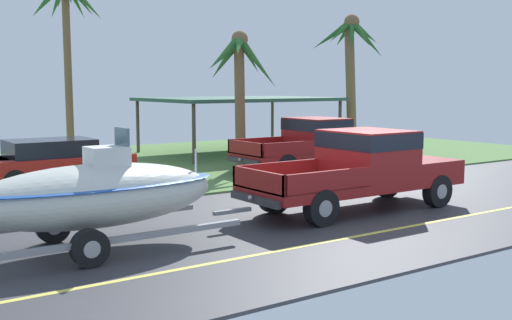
# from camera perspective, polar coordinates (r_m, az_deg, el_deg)

# --- Properties ---
(ground) EXTENTS (36.00, 22.00, 0.11)m
(ground) POSITION_cam_1_polar(r_m,az_deg,el_deg) (21.76, -7.48, -1.21)
(ground) COLOR #38383D
(pickup_truck_towing) EXTENTS (5.95, 1.98, 1.91)m
(pickup_truck_towing) POSITION_cam_1_polar(r_m,az_deg,el_deg) (15.52, 9.90, -0.50)
(pickup_truck_towing) COLOR maroon
(pickup_truck_towing) RESTS_ON ground
(boat_on_trailer) EXTENTS (5.98, 2.20, 2.22)m
(boat_on_trailer) POSITION_cam_1_polar(r_m,az_deg,el_deg) (11.81, -14.32, -3.07)
(boat_on_trailer) COLOR gray
(boat_on_trailer) RESTS_ON ground
(parked_pickup_background) EXTENTS (5.52, 2.06, 1.85)m
(parked_pickup_background) POSITION_cam_1_polar(r_m,az_deg,el_deg) (22.09, 5.39, 1.65)
(parked_pickup_background) COLOR maroon
(parked_pickup_background) RESTS_ON ground
(parked_sedan_near) EXTENTS (4.33, 1.88, 1.38)m
(parked_sedan_near) POSITION_cam_1_polar(r_m,az_deg,el_deg) (19.93, -17.56, -0.23)
(parked_sedan_near) COLOR #B21E19
(parked_sedan_near) RESTS_ON ground
(carport_awning) EXTENTS (7.77, 5.48, 2.44)m
(carport_awning) POSITION_cam_1_polar(r_m,az_deg,el_deg) (27.59, -1.55, 5.42)
(carport_awning) COLOR #4C4238
(carport_awning) RESTS_ON ground
(palm_tree_near_left) EXTENTS (2.98, 2.65, 7.16)m
(palm_tree_near_left) POSITION_cam_1_polar(r_m,az_deg,el_deg) (25.59, -16.82, 12.47)
(palm_tree_near_left) COLOR brown
(palm_tree_near_left) RESTS_ON ground
(palm_tree_near_right) EXTENTS (2.67, 2.85, 4.90)m
(palm_tree_near_right) POSITION_cam_1_polar(r_m,az_deg,el_deg) (22.64, -1.59, 8.22)
(palm_tree_near_right) COLOR brown
(palm_tree_near_right) RESTS_ON ground
(palm_tree_mid) EXTENTS (3.05, 2.68, 6.06)m
(palm_tree_mid) POSITION_cam_1_polar(r_m,az_deg,el_deg) (28.53, 8.56, 9.60)
(palm_tree_mid) COLOR brown
(palm_tree_mid) RESTS_ON ground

